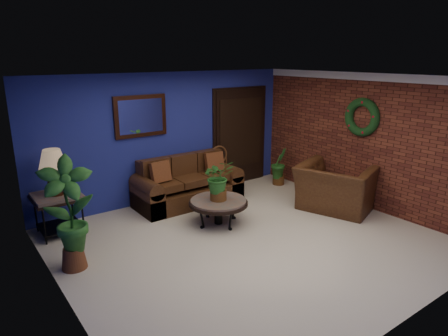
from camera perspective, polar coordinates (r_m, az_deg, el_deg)
floor at (r=6.36m, az=3.68°, el=-10.38°), size 5.50×5.50×0.00m
wall_back at (r=7.93m, az=-7.82°, el=4.40°), size 5.50×0.04×2.50m
wall_left at (r=4.72m, az=-22.75°, el=-4.70°), size 0.04×5.00×2.50m
wall_right_brick at (r=7.92m, az=19.35°, el=3.63°), size 0.04×5.00×2.50m
ceiling at (r=5.71m, az=4.13°, el=12.75°), size 5.50×5.00×0.02m
crown_molding at (r=7.75m, az=20.03°, el=12.15°), size 0.03×5.00×0.14m
wall_mirror at (r=7.56m, az=-11.83°, el=7.26°), size 1.02×0.06×0.77m
closet_door at (r=8.90m, az=2.29°, el=4.47°), size 1.44×0.06×2.18m
wreath at (r=7.83m, az=19.10°, el=6.87°), size 0.16×0.72×0.72m
sofa at (r=7.87m, az=-5.37°, el=-2.73°), size 2.07×0.89×0.93m
coffee_table at (r=6.82m, az=-0.81°, el=-5.02°), size 1.01×1.01×0.43m
end_table at (r=6.94m, az=-22.67°, el=-4.70°), size 0.73×0.73×0.67m
table_lamp at (r=6.76m, az=-23.22°, el=0.18°), size 0.43×0.43×0.71m
side_chair at (r=8.29m, az=-0.40°, el=0.14°), size 0.48×0.48×0.99m
armchair at (r=7.71m, az=15.68°, el=-2.71°), size 1.52×1.63×0.86m
coffee_plant at (r=6.68m, az=-0.82°, el=-1.48°), size 0.61×0.56×0.70m
floor_plant at (r=8.95m, az=7.86°, el=0.37°), size 0.44×0.39×0.84m
tall_plant at (r=5.64m, az=-21.34°, el=-5.61°), size 0.79×0.64×1.56m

